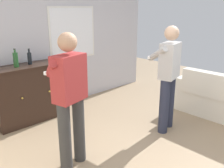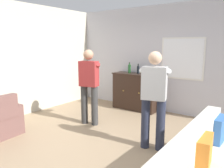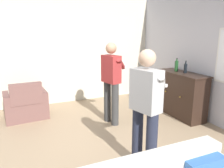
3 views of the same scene
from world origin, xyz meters
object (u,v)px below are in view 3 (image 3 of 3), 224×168
at_px(bottle_wine_green, 185,68).
at_px(person_standing_right, 146,106).
at_px(person_standing_left, 112,80).
at_px(armchair, 26,106).
at_px(bottle_liquor_amber, 176,66).
at_px(sideboard_cabinet, 181,94).

height_order(bottle_wine_green, person_standing_right, person_standing_right).
bearing_deg(bottle_wine_green, person_standing_right, -53.72).
distance_m(bottle_wine_green, person_standing_left, 1.66).
bearing_deg(armchair, bottle_liquor_amber, 72.39).
bearing_deg(sideboard_cabinet, bottle_wine_green, 19.14).
bearing_deg(armchair, person_standing_left, 59.38).
xyz_separation_m(bottle_liquor_amber, person_standing_right, (1.62, -1.83, -0.19)).
distance_m(sideboard_cabinet, bottle_wine_green, 0.61).
relative_size(sideboard_cabinet, person_standing_right, 0.76).
height_order(armchair, bottle_wine_green, bottle_wine_green).
height_order(bottle_wine_green, bottle_liquor_amber, bottle_liquor_amber).
bearing_deg(person_standing_left, person_standing_right, -8.10).
bearing_deg(person_standing_left, armchair, -120.62).
height_order(armchair, sideboard_cabinet, sideboard_cabinet).
bearing_deg(person_standing_right, sideboard_cabinet, 127.82).
relative_size(sideboard_cabinet, person_standing_left, 0.76).
bearing_deg(sideboard_cabinet, person_standing_left, -98.78).
relative_size(person_standing_left, person_standing_right, 1.00).
bearing_deg(bottle_liquor_amber, armchair, -107.61).
bearing_deg(bottle_wine_green, bottle_liquor_amber, -172.32).
xyz_separation_m(sideboard_cabinet, bottle_liquor_amber, (-0.19, -0.01, 0.62)).
bearing_deg(bottle_liquor_amber, person_standing_right, -48.43).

